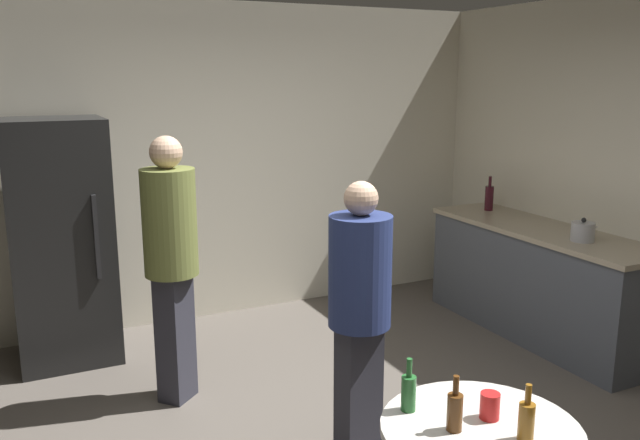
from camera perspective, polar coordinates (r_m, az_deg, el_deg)
wall_back at (r=5.72m, az=-9.88°, el=4.80°), size 5.32×0.06×2.70m
refrigerator at (r=5.17m, az=-21.56°, el=-1.79°), size 0.70×0.68×1.80m
kitchen_counter at (r=5.66m, az=18.46°, el=-5.08°), size 0.64×2.09×0.90m
kettle at (r=5.20m, az=21.87°, el=-0.93°), size 0.24×0.17×0.18m
wine_bottle_on_counter at (r=6.10m, az=14.47°, el=1.91°), size 0.08×0.08×0.31m
beer_bottle_amber at (r=2.72m, az=17.48°, el=-16.24°), size 0.06×0.06×0.23m
beer_bottle_brown at (r=2.72m, az=11.62°, el=-15.90°), size 0.06×0.06×0.23m
beer_bottle_green at (r=2.83m, az=7.69°, el=-14.55°), size 0.06×0.06×0.23m
plastic_cup_red at (r=2.84m, az=14.52°, el=-15.35°), size 0.08×0.08×0.11m
person_in_olive_shirt at (r=4.25m, az=-12.82°, el=-2.51°), size 0.48×0.48×1.74m
person_in_navy_shirt at (r=3.57m, az=3.46°, el=-7.01°), size 0.37×0.37×1.56m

